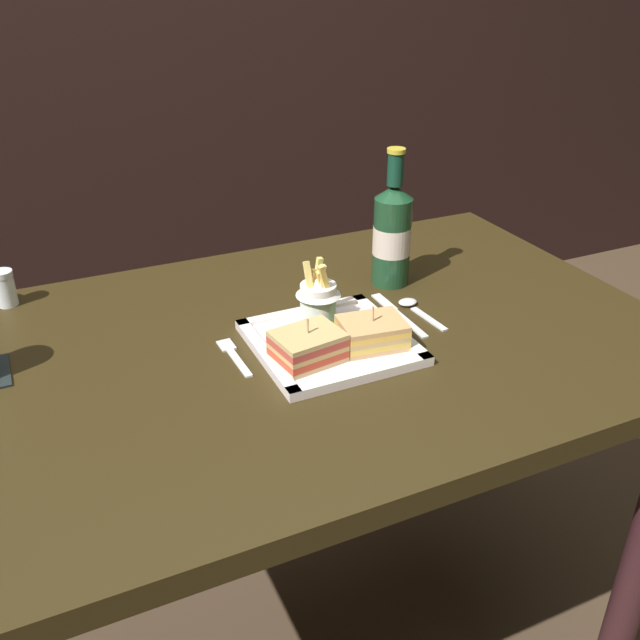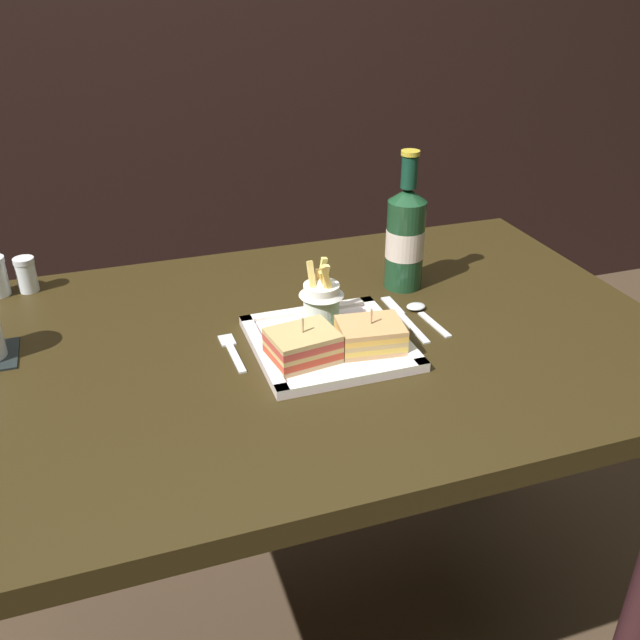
{
  "view_description": "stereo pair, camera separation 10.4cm",
  "coord_description": "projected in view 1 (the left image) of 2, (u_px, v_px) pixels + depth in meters",
  "views": [
    {
      "loc": [
        -0.41,
        -0.92,
        1.35
      ],
      "look_at": [
        0.01,
        -0.02,
        0.82
      ],
      "focal_mm": 38.86,
      "sensor_mm": 36.0,
      "label": 1
    },
    {
      "loc": [
        -0.31,
        -0.96,
        1.35
      ],
      "look_at": [
        0.01,
        -0.02,
        0.82
      ],
      "focal_mm": 38.86,
      "sensor_mm": 36.0,
      "label": 2
    }
  ],
  "objects": [
    {
      "name": "fries_cup",
      "position": [
        318.0,
        295.0,
        1.16
      ],
      "size": [
        0.08,
        0.08,
        0.11
      ],
      "color": "white",
      "rests_on": "square_plate"
    },
    {
      "name": "sandwich_half_right",
      "position": [
        372.0,
        333.0,
        1.11
      ],
      "size": [
        0.11,
        0.09,
        0.07
      ],
      "color": "tan",
      "rests_on": "square_plate"
    },
    {
      "name": "ground_plane",
      "position": [
        313.0,
        640.0,
        1.53
      ],
      "size": [
        6.0,
        6.0,
        0.0
      ],
      "primitive_type": "plane",
      "color": "#443324"
    },
    {
      "name": "beer_bottle",
      "position": [
        392.0,
        233.0,
        1.3
      ],
      "size": [
        0.07,
        0.07,
        0.26
      ],
      "color": "#1B3F24",
      "rests_on": "dining_table"
    },
    {
      "name": "dining_table",
      "position": [
        311.0,
        394.0,
        1.22
      ],
      "size": [
        1.22,
        0.8,
        0.78
      ],
      "color": "#2E230F",
      "rests_on": "ground_plane"
    },
    {
      "name": "sandwich_half_left",
      "position": [
        308.0,
        346.0,
        1.07
      ],
      "size": [
        0.11,
        0.09,
        0.07
      ],
      "color": "tan",
      "rests_on": "square_plate"
    },
    {
      "name": "spoon",
      "position": [
        413.0,
        306.0,
        1.25
      ],
      "size": [
        0.03,
        0.13,
        0.01
      ],
      "color": "silver",
      "rests_on": "dining_table"
    },
    {
      "name": "square_plate",
      "position": [
        330.0,
        343.0,
        1.13
      ],
      "size": [
        0.24,
        0.24,
        0.02
      ],
      "color": "white",
      "rests_on": "dining_table"
    },
    {
      "name": "fork",
      "position": [
        233.0,
        355.0,
        1.11
      ],
      "size": [
        0.02,
        0.12,
        0.0
      ],
      "color": "silver",
      "rests_on": "dining_table"
    },
    {
      "name": "knife",
      "position": [
        397.0,
        313.0,
        1.23
      ],
      "size": [
        0.02,
        0.18,
        0.0
      ],
      "color": "silver",
      "rests_on": "dining_table"
    },
    {
      "name": "pepper_shaker",
      "position": [
        5.0,
        290.0,
        1.25
      ],
      "size": [
        0.04,
        0.04,
        0.07
      ],
      "color": "silver",
      "rests_on": "dining_table"
    }
  ]
}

